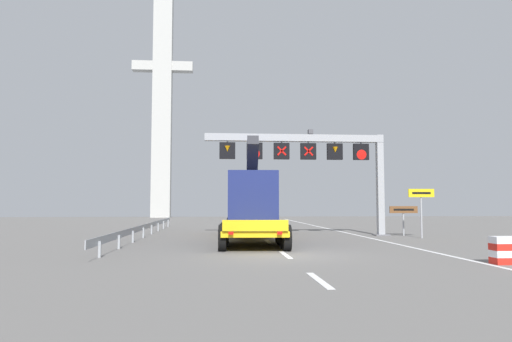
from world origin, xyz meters
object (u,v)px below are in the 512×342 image
Objects in this scene: heavy_haul_truck_yellow at (251,204)px; overhead_lane_gantry at (314,153)px; tourist_info_sign_brown at (404,213)px; bridge_pylon_distant at (162,93)px; crash_barrier_striped at (507,250)px; exit_sign_yellow at (421,201)px.

overhead_lane_gantry is at bearing 21.89° from heavy_haul_truck_yellow.
overhead_lane_gantry is at bearing 177.67° from tourist_info_sign_brown.
overhead_lane_gantry is 6.70m from tourist_info_sign_brown.
bridge_pylon_distant reaches higher than overhead_lane_gantry.
overhead_lane_gantry is 15.06m from crash_barrier_striped.
exit_sign_yellow is at bearing -65.35° from bridge_pylon_distant.
exit_sign_yellow is 2.81× the size of crash_barrier_striped.
bridge_pylon_distant is at bearing 115.60° from tourist_info_sign_brown.
overhead_lane_gantry is at bearing 157.02° from exit_sign_yellow.
heavy_haul_truck_yellow is 47.41m from bridge_pylon_distant.
bridge_pylon_distant is (-17.91, 55.40, 18.24)m from crash_barrier_striped.
heavy_haul_truck_yellow is 0.39× the size of bridge_pylon_distant.
bridge_pylon_distant is at bearing 109.15° from overhead_lane_gantry.
crash_barrier_striped is (-2.09, -13.66, -0.97)m from tourist_info_sign_brown.
heavy_haul_truck_yellow is 9.86m from exit_sign_yellow.
crash_barrier_striped is (-2.26, -11.44, -1.69)m from exit_sign_yellow.
bridge_pylon_distant is at bearing 114.65° from exit_sign_yellow.
crash_barrier_striped is 0.03× the size of bridge_pylon_distant.
heavy_haul_truck_yellow reaches higher than tourist_info_sign_brown.
bridge_pylon_distant reaches higher than exit_sign_yellow.
heavy_haul_truck_yellow reaches higher than crash_barrier_striped.
tourist_info_sign_brown is (-0.17, 2.21, -0.72)m from exit_sign_yellow.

